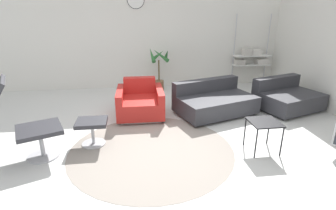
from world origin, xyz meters
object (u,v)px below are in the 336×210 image
at_px(ottoman, 92,127).
at_px(armchair_red, 140,103).
at_px(couch_second, 287,98).
at_px(potted_plant, 159,69).
at_px(side_table, 264,125).
at_px(lounge_chair, 2,114).
at_px(shelf_unit, 252,57).
at_px(couch_low, 214,102).

relative_size(ottoman, armchair_red, 0.49).
distance_m(couch_second, potted_plant, 3.03).
bearing_deg(potted_plant, side_table, -70.28).
bearing_deg(potted_plant, lounge_chair, -126.23).
distance_m(lounge_chair, potted_plant, 3.94).
bearing_deg(shelf_unit, lounge_chair, -145.27).
bearing_deg(lounge_chair, potted_plant, 121.47).
bearing_deg(armchair_red, couch_second, -179.85).
relative_size(lounge_chair, potted_plant, 1.14).
bearing_deg(couch_second, shelf_unit, -109.04).
bearing_deg(side_table, armchair_red, 137.00).
distance_m(couch_low, potted_plant, 1.99).
bearing_deg(couch_low, shelf_unit, -147.85).
distance_m(armchair_red, couch_second, 3.02).
bearing_deg(lounge_chair, couch_second, 84.57).
distance_m(lounge_chair, side_table, 3.52).
bearing_deg(couch_low, armchair_red, -20.74).
bearing_deg(couch_second, side_table, 32.03).
relative_size(couch_second, potted_plant, 1.28).
bearing_deg(shelf_unit, potted_plant, -175.94).
height_order(armchair_red, side_table, armchair_red).
xyz_separation_m(couch_low, couch_second, (1.56, 0.02, 0.00)).
xyz_separation_m(couch_low, potted_plant, (-0.91, 1.74, 0.31)).
relative_size(lounge_chair, armchair_red, 1.35).
distance_m(armchair_red, shelf_unit, 3.61).
height_order(lounge_chair, shelf_unit, shelf_unit).
relative_size(armchair_red, side_table, 2.01).
bearing_deg(couch_second, lounge_chair, -1.26).
xyz_separation_m(couch_second, shelf_unit, (0.03, 1.89, 0.53)).
xyz_separation_m(lounge_chair, side_table, (3.50, -0.11, -0.32)).
xyz_separation_m(ottoman, couch_second, (3.79, 1.04, -0.06)).
distance_m(couch_second, side_table, 2.04).
distance_m(side_table, potted_plant, 3.48).
xyz_separation_m(ottoman, side_table, (2.48, -0.52, 0.12)).
bearing_deg(side_table, couch_second, 50.17).
distance_m(couch_low, couch_second, 1.56).
bearing_deg(lounge_chair, ottoman, 90.00).
bearing_deg(lounge_chair, side_table, 65.97).
xyz_separation_m(ottoman, shelf_unit, (3.82, 2.93, 0.47)).
distance_m(lounge_chair, couch_low, 3.58).
bearing_deg(lounge_chair, armchair_red, 107.80).
bearing_deg(ottoman, couch_low, 24.54).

